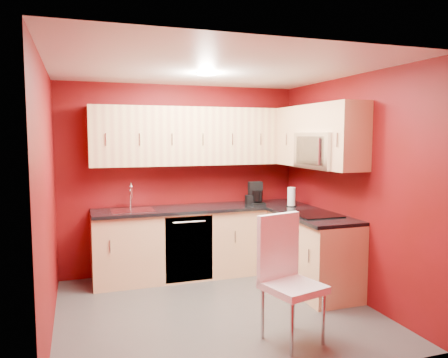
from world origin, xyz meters
TOP-DOWN VIEW (x-y plane):
  - floor at (0.00, 0.00)m, footprint 3.20×3.20m
  - ceiling at (0.00, 0.00)m, footprint 3.20×3.20m
  - wall_back at (0.00, 1.50)m, footprint 3.20×0.00m
  - wall_front at (0.00, -1.50)m, footprint 3.20×0.00m
  - wall_left at (-1.60, 0.00)m, footprint 0.00×3.00m
  - wall_right at (1.60, 0.00)m, footprint 0.00×3.00m
  - base_cabinets_back at (0.20, 1.20)m, footprint 2.80×0.60m
  - base_cabinets_right at (1.30, 0.25)m, footprint 0.60×1.30m
  - countertop_back at (0.20, 1.19)m, footprint 2.80×0.63m
  - countertop_right at (1.29, 0.23)m, footprint 0.63×1.27m
  - upper_cabinets_back at (0.20, 1.32)m, footprint 2.80×0.35m
  - upper_cabinets_right at (1.42, 0.44)m, footprint 0.35×1.55m
  - microwave at (1.39, 0.20)m, footprint 0.42×0.76m
  - cooktop at (1.28, 0.20)m, footprint 0.50×0.55m
  - sink at (-0.70, 1.20)m, footprint 0.52×0.42m
  - dishwasher_front at (-0.05, 0.91)m, footprint 0.60×0.02m
  - downlight at (0.00, 0.30)m, footprint 0.20×0.20m
  - coffee_maker at (0.94, 1.12)m, footprint 0.19×0.25m
  - napkin_holder at (0.86, 1.14)m, footprint 0.13×0.13m
  - paper_towel at (1.32, 0.85)m, footprint 0.14×0.14m
  - dining_chair at (0.44, -0.89)m, footprint 0.56×0.58m

SIDE VIEW (x-z plane):
  - floor at x=0.00m, z-range 0.00..0.00m
  - base_cabinets_back at x=0.20m, z-range 0.00..0.87m
  - base_cabinets_right at x=1.30m, z-range 0.00..0.87m
  - dishwasher_front at x=-0.05m, z-range 0.03..0.84m
  - dining_chair at x=0.44m, z-range 0.00..1.13m
  - countertop_back at x=0.20m, z-range 0.87..0.91m
  - countertop_right at x=1.29m, z-range 0.87..0.91m
  - cooktop at x=1.28m, z-range 0.91..0.92m
  - sink at x=-0.70m, z-range 0.77..1.12m
  - napkin_holder at x=0.86m, z-range 0.91..1.04m
  - paper_towel at x=1.32m, z-range 0.91..1.16m
  - coffee_maker at x=0.94m, z-range 0.91..1.21m
  - wall_back at x=0.00m, z-range -0.35..2.85m
  - wall_front at x=0.00m, z-range -0.35..2.85m
  - wall_left at x=-1.60m, z-range -0.25..2.75m
  - wall_right at x=1.60m, z-range -0.25..2.75m
  - microwave at x=1.39m, z-range 1.45..1.87m
  - upper_cabinets_back at x=0.20m, z-range 1.45..2.20m
  - upper_cabinets_right at x=1.42m, z-range 1.51..2.26m
  - downlight at x=0.00m, z-range 2.48..2.49m
  - ceiling at x=0.00m, z-range 2.50..2.50m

